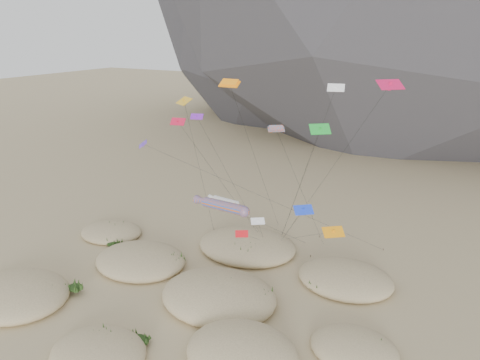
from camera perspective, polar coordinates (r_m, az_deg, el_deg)
name	(u,v)px	position (r m, az deg, el deg)	size (l,w,h in m)	color
ground	(191,314)	(55.76, -6.04, -15.91)	(500.00, 500.00, 0.00)	#CCB789
dunes	(193,286)	(59.55, -5.81, -12.70)	(50.73, 38.37, 3.81)	#CCB789
dune_grass	(196,289)	(58.62, -5.40, -13.07)	(45.23, 27.22, 1.50)	black
kite_stakes	(287,239)	(72.75, 5.72, -7.14)	(25.58, 7.99, 0.30)	#3F2D1E
rainbow_tube_kite	(222,206)	(56.46, -2.20, -3.16)	(9.84, 17.84, 11.66)	#DC5D17
white_tube_kite	(224,200)	(62.32, -1.93, -2.49)	(5.60, 13.01, 9.75)	silver
orange_parafoil	(230,86)	(56.91, -1.19, 11.42)	(2.59, 17.12, 25.27)	orange
multi_parafoil	(277,131)	(58.90, 4.53, 6.03)	(5.06, 10.57, 19.49)	#FF4A1A
delta_kites	(267,152)	(55.41, 3.28, 3.46)	(34.23, 21.10, 26.04)	purple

